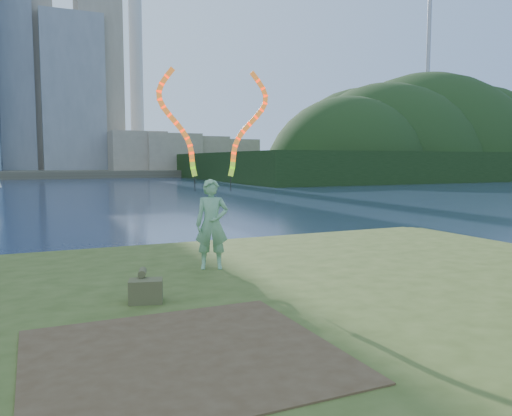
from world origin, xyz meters
name	(u,v)px	position (x,y,z in m)	size (l,w,h in m)	color
ground	(251,317)	(0.00, 0.00, 0.00)	(320.00, 320.00, 0.00)	#1A2843
grassy_knoll	(316,339)	(0.00, -2.30, 0.34)	(20.00, 18.00, 0.80)	#3A491A
dirt_patch	(183,354)	(-2.20, -3.20, 0.81)	(3.20, 3.00, 0.02)	#47331E
far_shore	(51,173)	(0.00, 95.00, 0.60)	(320.00, 40.00, 1.20)	#474234
wooded_hill	(423,176)	(59.57, 59.96, 0.16)	(78.00, 50.00, 63.00)	black
woman_with_ribbons	(212,196)	(-0.47, 0.77, 2.20)	(1.97, 0.77, 4.09)	#1F702D
canvas_bag	(146,290)	(-2.13, -1.03, 0.99)	(0.55, 0.61, 0.46)	#4E4B2C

